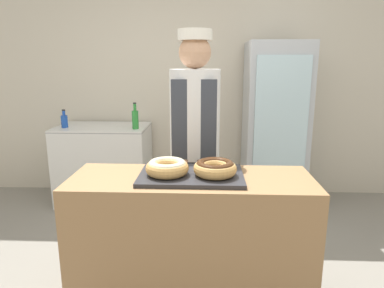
# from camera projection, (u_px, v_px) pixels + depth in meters

# --- Properties ---
(wall_back) EXTENTS (8.00, 0.06, 2.70)m
(wall_back) POSITION_uv_depth(u_px,v_px,m) (199.00, 81.00, 4.00)
(wall_back) COLOR beige
(wall_back) RESTS_ON ground_plane
(display_counter) EXTENTS (1.45, 0.52, 0.89)m
(display_counter) POSITION_uv_depth(u_px,v_px,m) (191.00, 245.00, 2.14)
(display_counter) COLOR #997047
(display_counter) RESTS_ON ground_plane
(serving_tray) EXTENTS (0.61, 0.40, 0.02)m
(serving_tray) POSITION_uv_depth(u_px,v_px,m) (191.00, 175.00, 2.03)
(serving_tray) COLOR #2D2D33
(serving_tray) RESTS_ON display_counter
(donut_light_glaze) EXTENTS (0.25, 0.25, 0.09)m
(donut_light_glaze) POSITION_uv_depth(u_px,v_px,m) (167.00, 167.00, 2.00)
(donut_light_glaze) COLOR tan
(donut_light_glaze) RESTS_ON serving_tray
(donut_chocolate_glaze) EXTENTS (0.25, 0.25, 0.09)m
(donut_chocolate_glaze) POSITION_uv_depth(u_px,v_px,m) (215.00, 167.00, 1.99)
(donut_chocolate_glaze) COLOR tan
(donut_chocolate_glaze) RESTS_ON serving_tray
(brownie_back_left) EXTENTS (0.08, 0.08, 0.03)m
(brownie_back_left) POSITION_uv_depth(u_px,v_px,m) (181.00, 164.00, 2.17)
(brownie_back_left) COLOR #382111
(brownie_back_left) RESTS_ON serving_tray
(brownie_back_right) EXTENTS (0.08, 0.08, 0.03)m
(brownie_back_right) POSITION_uv_depth(u_px,v_px,m) (203.00, 164.00, 2.17)
(brownie_back_right) COLOR #382111
(brownie_back_right) RESTS_ON serving_tray
(baker_person) EXTENTS (0.37, 0.37, 1.78)m
(baker_person) POSITION_uv_depth(u_px,v_px,m) (195.00, 145.00, 2.58)
(baker_person) COLOR #4C4C51
(baker_person) RESTS_ON ground_plane
(beverage_fridge) EXTENTS (0.64, 0.63, 1.77)m
(beverage_fridge) POSITION_uv_depth(u_px,v_px,m) (274.00, 126.00, 3.70)
(beverage_fridge) COLOR #ADB2B7
(beverage_fridge) RESTS_ON ground_plane
(chest_freezer) EXTENTS (1.00, 0.64, 0.87)m
(chest_freezer) POSITION_uv_depth(u_px,v_px,m) (105.00, 163.00, 3.89)
(chest_freezer) COLOR silver
(chest_freezer) RESTS_ON ground_plane
(bottle_green) EXTENTS (0.07, 0.07, 0.28)m
(bottle_green) POSITION_uv_depth(u_px,v_px,m) (135.00, 119.00, 3.60)
(bottle_green) COLOR #2D8C38
(bottle_green) RESTS_ON chest_freezer
(bottle_blue) EXTENTS (0.07, 0.07, 0.20)m
(bottle_blue) POSITION_uv_depth(u_px,v_px,m) (64.00, 121.00, 3.69)
(bottle_blue) COLOR #1E4CB2
(bottle_blue) RESTS_ON chest_freezer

